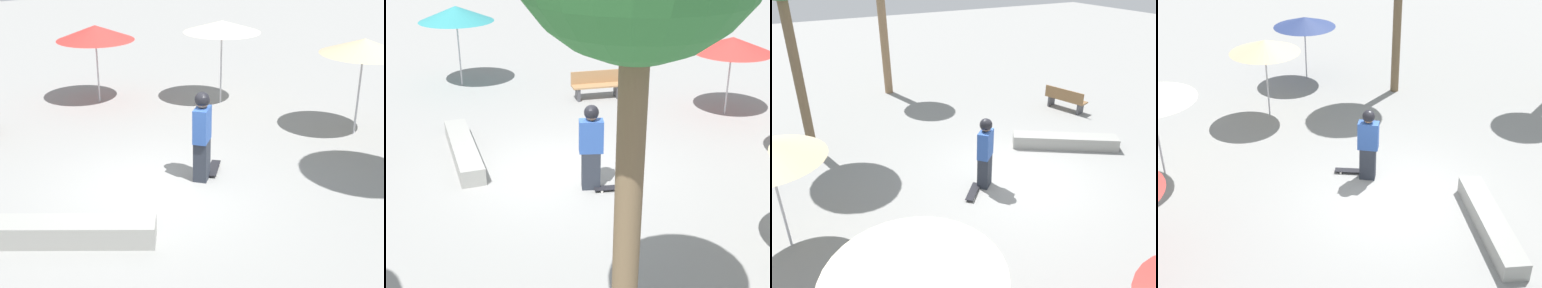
# 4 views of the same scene
# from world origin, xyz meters

# --- Properties ---
(ground_plane) EXTENTS (60.00, 60.00, 0.00)m
(ground_plane) POSITION_xyz_m (0.00, 0.00, 0.00)
(ground_plane) COLOR gray
(skater_main) EXTENTS (0.55, 0.54, 1.87)m
(skater_main) POSITION_xyz_m (0.94, -0.10, 1.01)
(skater_main) COLOR #282D38
(skater_main) RESTS_ON ground_plane
(skateboard) EXTENTS (0.70, 0.72, 0.07)m
(skateboard) POSITION_xyz_m (1.38, 0.09, 0.06)
(skateboard) COLOR black
(skateboard) RESTS_ON ground_plane
(concrete_ledge) EXTENTS (2.94, 2.17, 0.39)m
(concrete_ledge) POSITION_xyz_m (-2.35, -0.77, 0.20)
(concrete_ledge) COLOR gray
(concrete_ledge) RESTS_ON ground_plane
(bench_near) EXTENTS (0.89, 1.66, 0.85)m
(bench_near) POSITION_xyz_m (-4.49, -3.15, 0.43)
(bench_near) COLOR #47474C
(bench_near) RESTS_ON ground_plane
(shade_umbrella_cream) EXTENTS (2.19, 2.19, 2.39)m
(shade_umbrella_cream) POSITION_xyz_m (4.29, 3.82, 2.23)
(shade_umbrella_cream) COLOR #B7B7BC
(shade_umbrella_cream) RESTS_ON ground_plane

